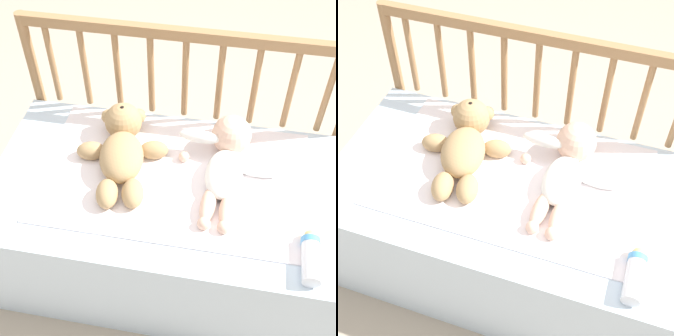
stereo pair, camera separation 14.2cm
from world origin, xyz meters
TOP-DOWN VIEW (x-y plane):
  - ground_plane at (0.00, 0.00)m, footprint 12.00×12.00m
  - crib_mattress at (0.00, 0.00)m, footprint 1.12×0.62m
  - crib_rail at (0.00, 0.34)m, footprint 1.12×0.04m
  - blanket at (0.02, 0.03)m, footprint 0.84×0.51m
  - teddy_bear at (-0.16, 0.08)m, footprint 0.30×0.41m
  - baby at (0.17, 0.09)m, footprint 0.33×0.42m
  - baby_bottle at (0.43, -0.20)m, footprint 0.05×0.16m

SIDE VIEW (x-z plane):
  - ground_plane at x=0.00m, z-range 0.00..0.00m
  - crib_mattress at x=0.00m, z-range 0.00..0.44m
  - blanket at x=0.02m, z-range 0.44..0.44m
  - baby_bottle at x=0.43m, z-range 0.43..0.49m
  - baby at x=0.17m, z-range 0.42..0.55m
  - teddy_bear at x=-0.16m, z-range 0.42..0.55m
  - crib_rail at x=0.00m, z-range 0.16..0.94m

